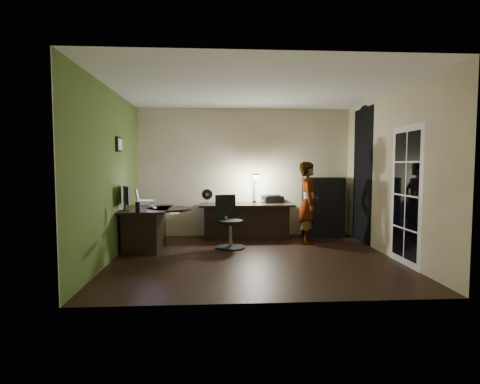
{
  "coord_description": "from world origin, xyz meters",
  "views": [
    {
      "loc": [
        -0.58,
        -5.96,
        1.5
      ],
      "look_at": [
        -0.15,
        1.05,
        1.0
      ],
      "focal_mm": 28.0,
      "sensor_mm": 36.0,
      "label": 1
    }
  ],
  "objects": [
    {
      "name": "desk_left",
      "position": [
        -1.83,
        0.78,
        0.37
      ],
      "size": [
        0.81,
        1.29,
        0.74
      ],
      "primitive_type": "cube",
      "rotation": [
        0.0,
        0.0,
        -0.01
      ],
      "color": "black",
      "rests_on": "floor"
    },
    {
      "name": "printer",
      "position": [
        0.58,
        1.8,
        0.79
      ],
      "size": [
        0.45,
        0.37,
        0.18
      ],
      "primitive_type": "cube",
      "rotation": [
        0.0,
        0.0,
        0.17
      ],
      "color": "black",
      "rests_on": "desk_right"
    },
    {
      "name": "cabinet",
      "position": [
        1.65,
        1.76,
        0.62
      ],
      "size": [
        0.84,
        0.44,
        1.24
      ],
      "primitive_type": "cube",
      "rotation": [
        0.0,
        0.0,
        -0.04
      ],
      "color": "black",
      "rests_on": "floor"
    },
    {
      "name": "french_door",
      "position": [
        2.24,
        -0.55,
        1.05
      ],
      "size": [
        0.02,
        0.92,
        2.1
      ],
      "primitive_type": "cube",
      "color": "white",
      "rests_on": "floor"
    },
    {
      "name": "person",
      "position": [
        1.17,
        1.09,
        0.78
      ],
      "size": [
        0.47,
        0.62,
        1.57
      ],
      "primitive_type": "imported",
      "rotation": [
        0.0,
        0.0,
        1.39
      ],
      "color": "#D8A88C",
      "rests_on": "floor"
    },
    {
      "name": "desk_fan",
      "position": [
        -0.78,
        1.53,
        0.86
      ],
      "size": [
        0.23,
        0.15,
        0.33
      ],
      "primitive_type": "cube",
      "rotation": [
        0.0,
        0.0,
        0.19
      ],
      "color": "black",
      "rests_on": "desk_right"
    },
    {
      "name": "laptop",
      "position": [
        -1.92,
        1.03,
        0.96
      ],
      "size": [
        0.42,
        0.4,
        0.23
      ],
      "primitive_type": "cube",
      "rotation": [
        0.0,
        0.0,
        0.34
      ],
      "color": "silver",
      "rests_on": "laptop_stand"
    },
    {
      "name": "ceiling",
      "position": [
        0.0,
        0.0,
        2.71
      ],
      "size": [
        4.5,
        4.0,
        0.01
      ],
      "primitive_type": "cube",
      "color": "silver",
      "rests_on": "floor"
    },
    {
      "name": "monitor",
      "position": [
        -2.14,
        0.41,
        0.88
      ],
      "size": [
        0.25,
        0.46,
        0.3
      ],
      "primitive_type": "cube",
      "rotation": [
        0.0,
        0.0,
        0.36
      ],
      "color": "black",
      "rests_on": "desk_left"
    },
    {
      "name": "pen",
      "position": [
        -1.8,
        0.25,
        0.74
      ],
      "size": [
        0.04,
        0.13,
        0.01
      ],
      "primitive_type": "cube",
      "rotation": [
        0.0,
        0.0,
        0.25
      ],
      "color": "black",
      "rests_on": "desk_left"
    },
    {
      "name": "floor",
      "position": [
        0.0,
        0.0,
        -0.01
      ],
      "size": [
        4.5,
        4.0,
        0.01
      ],
      "primitive_type": "cube",
      "color": "black",
      "rests_on": "ground"
    },
    {
      "name": "framed_picture",
      "position": [
        -2.22,
        0.45,
        1.85
      ],
      "size": [
        0.04,
        0.3,
        0.25
      ],
      "primitive_type": "cube",
      "color": "black",
      "rests_on": "wall_left"
    },
    {
      "name": "office_chair",
      "position": [
        -0.34,
        0.74,
        0.48
      ],
      "size": [
        0.7,
        0.7,
        0.96
      ],
      "primitive_type": "cube",
      "rotation": [
        0.0,
        0.0,
        0.4
      ],
      "color": "black",
      "rests_on": "floor"
    },
    {
      "name": "wall_back",
      "position": [
        0.0,
        2.0,
        1.35
      ],
      "size": [
        4.5,
        0.01,
        2.7
      ],
      "primitive_type": "cube",
      "color": "#C0B48E",
      "rests_on": "floor"
    },
    {
      "name": "green_wall_overlay",
      "position": [
        -2.24,
        0.0,
        1.35
      ],
      "size": [
        0.0,
        4.0,
        2.7
      ],
      "primitive_type": "cube",
      "color": "#4B6629",
      "rests_on": "floor"
    },
    {
      "name": "desk_right",
      "position": [
        0.02,
        1.63,
        0.36
      ],
      "size": [
        1.91,
        0.67,
        0.72
      ],
      "primitive_type": "cube",
      "rotation": [
        0.0,
        0.0,
        -0.0
      ],
      "color": "black",
      "rests_on": "floor"
    },
    {
      "name": "speaker",
      "position": [
        -1.83,
        -0.01,
        0.83
      ],
      "size": [
        0.1,
        0.1,
        0.19
      ],
      "primitive_type": "cylinder",
      "rotation": [
        0.0,
        0.0,
        -0.42
      ],
      "color": "black",
      "rests_on": "desk_left"
    },
    {
      "name": "wall_left",
      "position": [
        -2.25,
        0.0,
        1.35
      ],
      "size": [
        0.01,
        4.0,
        2.7
      ],
      "primitive_type": "cube",
      "color": "#C0B48E",
      "rests_on": "floor"
    },
    {
      "name": "wall_right",
      "position": [
        2.25,
        0.0,
        1.35
      ],
      "size": [
        0.01,
        4.0,
        2.7
      ],
      "primitive_type": "cube",
      "color": "#C0B48E",
      "rests_on": "floor"
    },
    {
      "name": "desk_lamp",
      "position": [
        0.2,
        1.83,
        1.04
      ],
      "size": [
        0.26,
        0.34,
        0.67
      ],
      "primitive_type": "cube",
      "rotation": [
        0.0,
        0.0,
        0.34
      ],
      "color": "black",
      "rests_on": "desk_right"
    },
    {
      "name": "laptop_stand",
      "position": [
        -1.92,
        1.03,
        0.79
      ],
      "size": [
        0.32,
        0.29,
        0.11
      ],
      "primitive_type": "cube",
      "rotation": [
        0.0,
        0.0,
        -0.34
      ],
      "color": "silver",
      "rests_on": "desk_left"
    },
    {
      "name": "phone",
      "position": [
        -1.25,
        0.96,
        0.74
      ],
      "size": [
        0.08,
        0.13,
        0.01
      ],
      "primitive_type": "cube",
      "rotation": [
        0.0,
        0.0,
        0.12
      ],
      "color": "black",
      "rests_on": "desk_left"
    },
    {
      "name": "wall_front",
      "position": [
        0.0,
        -2.0,
        1.35
      ],
      "size": [
        4.5,
        0.01,
        2.7
      ],
      "primitive_type": "cube",
      "color": "#C0B48E",
      "rests_on": "floor"
    },
    {
      "name": "headphones",
      "position": [
        0.47,
        1.82,
        0.75
      ],
      "size": [
        0.22,
        0.16,
        0.1
      ],
      "primitive_type": "cube",
      "rotation": [
        0.0,
        0.0,
        -0.36
      ],
      "color": "#165279",
      "rests_on": "desk_right"
    },
    {
      "name": "mouse",
      "position": [
        -1.68,
        0.67,
        0.75
      ],
      "size": [
        0.09,
        0.11,
        0.04
      ],
      "primitive_type": "ellipsoid",
      "rotation": [
        0.0,
        0.0,
        -0.31
      ],
      "color": "silver",
      "rests_on": "desk_left"
    },
    {
      "name": "notepad",
      "position": [
        -1.27,
        -0.0,
        0.74
      ],
      "size": [
        0.16,
        0.22,
        0.01
      ],
      "primitive_type": "cube",
      "rotation": [
        0.0,
        0.0,
        -0.06
      ],
      "color": "silver",
      "rests_on": "desk_left"
    },
    {
      "name": "arched_doorway",
      "position": [
        2.24,
        1.15,
        1.3
      ],
      "size": [
        0.01,
        0.9,
        2.6
      ],
      "primitive_type": "cube",
      "color": "black",
      "rests_on": "floor"
    }
  ]
}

